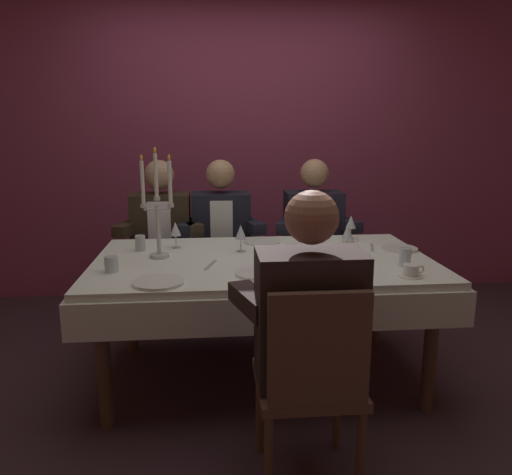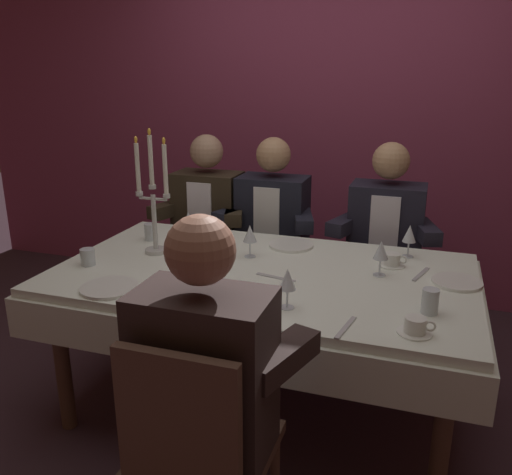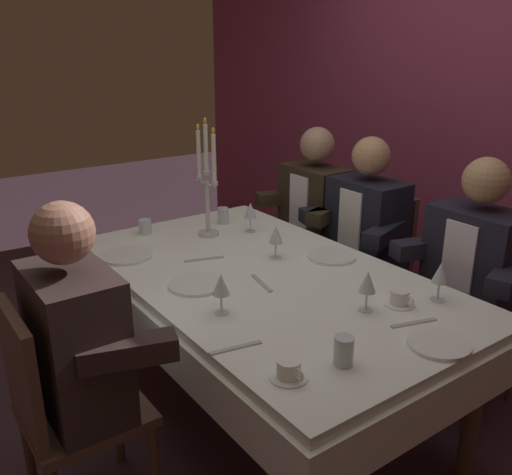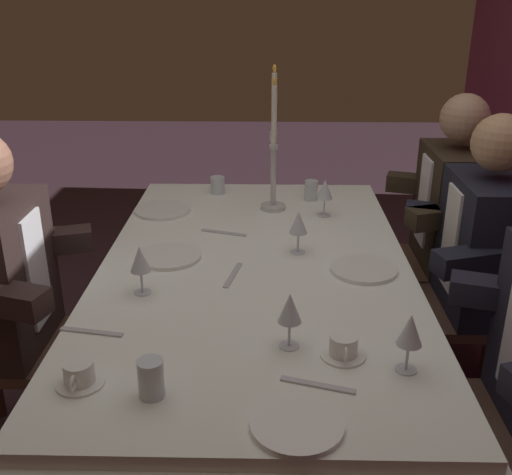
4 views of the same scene
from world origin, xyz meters
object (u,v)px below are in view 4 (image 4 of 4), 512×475
object	(u,v)px
dinner_plate_0	(297,424)
coffee_cup_0	(343,347)
wine_glass_3	(140,261)
dinner_plate_2	(163,210)
wine_glass_2	(290,310)
coffee_cup_1	(79,375)
water_tumbler_2	(218,185)
dining_table	(255,295)
dinner_plate_3	(364,269)
seated_diner_0	(454,206)
water_tumbler_0	(311,190)
water_tumbler_1	(151,378)
candelabra	(274,152)
wine_glass_0	(298,223)
wine_glass_1	(410,332)
dinner_plate_1	(169,256)
seated_diner_1	(486,245)
wine_glass_4	(325,190)

from	to	relation	value
dinner_plate_0	coffee_cup_0	distance (m)	0.32
wine_glass_3	dinner_plate_2	bearing A→B (deg)	-175.49
wine_glass_2	coffee_cup_1	size ratio (longest dim) A/B	1.24
coffee_cup_0	water_tumbler_2	bearing A→B (deg)	-161.91
dinner_plate_0	dining_table	bearing A→B (deg)	-172.37
dinner_plate_3	seated_diner_0	bearing A→B (deg)	143.62
dinner_plate_3	water_tumbler_2	xyz separation A→B (m)	(-0.84, -0.58, 0.03)
wine_glass_3	water_tumbler_0	size ratio (longest dim) A/B	1.78
water_tumbler_0	coffee_cup_0	xyz separation A→B (m)	(1.28, 0.01, -0.02)
wine_glass_2	water_tumbler_1	distance (m)	0.41
dinner_plate_3	coffee_cup_1	size ratio (longest dim) A/B	1.77
candelabra	water_tumbler_0	xyz separation A→B (m)	(-0.13, 0.18, -0.21)
wine_glass_2	water_tumbler_2	xyz separation A→B (m)	(-1.33, -0.30, -0.07)
wine_glass_0	coffee_cup_0	bearing A→B (deg)	7.86
dining_table	wine_glass_1	xyz separation A→B (m)	(0.62, 0.40, 0.23)
dinner_plate_2	wine_glass_0	bearing A→B (deg)	53.17
dinner_plate_2	dinner_plate_3	xyz separation A→B (m)	(0.58, 0.80, 0.00)
coffee_cup_0	wine_glass_0	bearing A→B (deg)	-172.14
dinner_plate_0	dinner_plate_1	distance (m)	1.00
candelabra	dinner_plate_3	size ratio (longest dim) A/B	2.66
wine_glass_0	seated_diner_1	size ratio (longest dim) A/B	0.13
dinner_plate_3	water_tumbler_0	world-z (taller)	water_tumbler_0
dining_table	wine_glass_0	xyz separation A→B (m)	(-0.12, 0.16, 0.24)
wine_glass_1	dinner_plate_1	bearing A→B (deg)	-133.53
candelabra	dinner_plate_0	xyz separation A→B (m)	(1.44, 0.05, -0.25)
wine_glass_0	coffee_cup_1	xyz separation A→B (m)	(0.82, -0.58, -0.09)
seated_diner_0	coffee_cup_1	bearing A→B (deg)	-43.95
wine_glass_0	dinner_plate_3	bearing A→B (deg)	55.99
dining_table	wine_glass_2	xyz separation A→B (m)	(0.52, 0.11, 0.23)
water_tumbler_1	coffee_cup_0	bearing A→B (deg)	110.57
seated_diner_0	seated_diner_1	world-z (taller)	same
dinner_plate_3	wine_glass_4	xyz separation A→B (m)	(-0.54, -0.09, 0.11)
water_tumbler_0	wine_glass_1	bearing A→B (deg)	6.92
candelabra	dinner_plate_3	xyz separation A→B (m)	(0.62, 0.31, -0.25)
wine_glass_0	wine_glass_4	xyz separation A→B (m)	(-0.39, 0.13, -0.00)
wine_glass_4	dinner_plate_2	bearing A→B (deg)	-93.07
water_tumbler_0	water_tumbler_1	bearing A→B (deg)	-17.94
water_tumbler_2	wine_glass_4	bearing A→B (deg)	58.30
dinner_plate_3	wine_glass_1	bearing A→B (deg)	2.48
candelabra	seated_diner_1	world-z (taller)	candelabra
wine_glass_1	coffee_cup_1	size ratio (longest dim) A/B	1.24
dinner_plate_2	wine_glass_1	distance (m)	1.44
wine_glass_0	candelabra	bearing A→B (deg)	-169.19
dinner_plate_1	wine_glass_3	bearing A→B (deg)	-9.08
wine_glass_0	wine_glass_2	bearing A→B (deg)	-4.50
dinner_plate_0	seated_diner_0	world-z (taller)	seated_diner_0
wine_glass_4	seated_diner_1	size ratio (longest dim) A/B	0.13
wine_glass_3	seated_diner_1	size ratio (longest dim) A/B	0.13
wine_glass_0	wine_glass_1	world-z (taller)	same
coffee_cup_1	coffee_cup_0	bearing A→B (deg)	101.66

